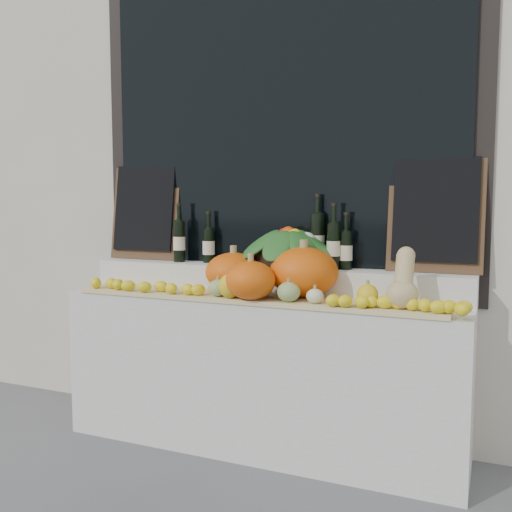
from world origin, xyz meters
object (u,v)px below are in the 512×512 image
Objects in this scene: pumpkin_left at (234,272)px; pumpkin_right at (304,272)px; butternut_squash at (403,283)px; wine_bottle_tall at (317,240)px; produce_bowl at (288,247)px.

pumpkin_right is (0.43, -0.02, 0.02)m from pumpkin_left.
wine_bottle_tall is (-0.55, 0.36, 0.17)m from butternut_squash.
butternut_squash is at bearing -33.16° from wine_bottle_tall.
produce_bowl is at bearing 30.52° from pumpkin_left.
wine_bottle_tall reaches higher than pumpkin_right.
pumpkin_left is 0.43m from pumpkin_right.
produce_bowl is at bearing -160.36° from wine_bottle_tall.
produce_bowl is (0.28, 0.16, 0.14)m from pumpkin_left.
wine_bottle_tall is (0.43, 0.22, 0.18)m from pumpkin_left.
produce_bowl is (-0.15, 0.18, 0.12)m from pumpkin_right.
wine_bottle_tall reaches higher than pumpkin_left.
wine_bottle_tall is (0.16, 0.06, 0.04)m from produce_bowl.
produce_bowl reaches higher than butternut_squash.
pumpkin_right is 0.28m from wine_bottle_tall.
pumpkin_left is 0.35m from produce_bowl.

